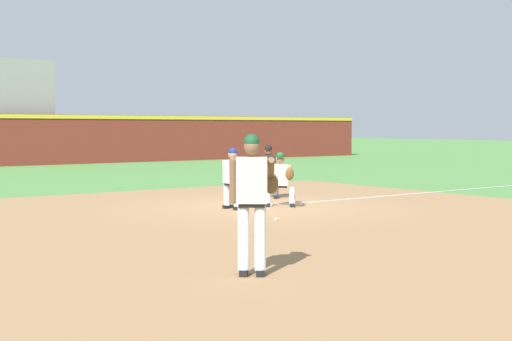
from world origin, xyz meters
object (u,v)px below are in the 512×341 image
at_px(baseball, 276,219).
at_px(umpire, 268,170).
at_px(first_base_bag, 261,205).
at_px(first_baseman, 281,177).
at_px(pitcher, 253,195).
at_px(baserunner, 232,176).

bearing_deg(baseball, umpire, 54.61).
bearing_deg(first_base_bag, baseball, -120.27).
bearing_deg(first_baseman, baseball, -130.53).
relative_size(baseball, pitcher, 0.04).
relative_size(baseball, first_baseman, 0.06).
relative_size(first_base_bag, baserunner, 0.26).
bearing_deg(baserunner, first_base_bag, 4.35).
xyz_separation_m(baserunner, umpire, (2.22, 1.52, 0.00)).
distance_m(pitcher, baserunner, 7.55).
height_order(baseball, umpire, umpire).
distance_m(first_baseman, baserunner, 1.26).
xyz_separation_m(first_base_bag, baseball, (-1.36, -2.34, -0.01)).
distance_m(baserunner, umpire, 2.69).
distance_m(first_base_bag, baserunner, 1.17).
height_order(baseball, baserunner, baserunner).
relative_size(first_baseman, baserunner, 0.92).
bearing_deg(first_baseman, first_base_bag, 131.28).
bearing_deg(baseball, pitcher, -131.03).
bearing_deg(pitcher, first_base_bag, 52.54).
bearing_deg(pitcher, baserunner, 57.64).
distance_m(baseball, baserunner, 2.44).
bearing_deg(pitcher, first_baseman, 49.13).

